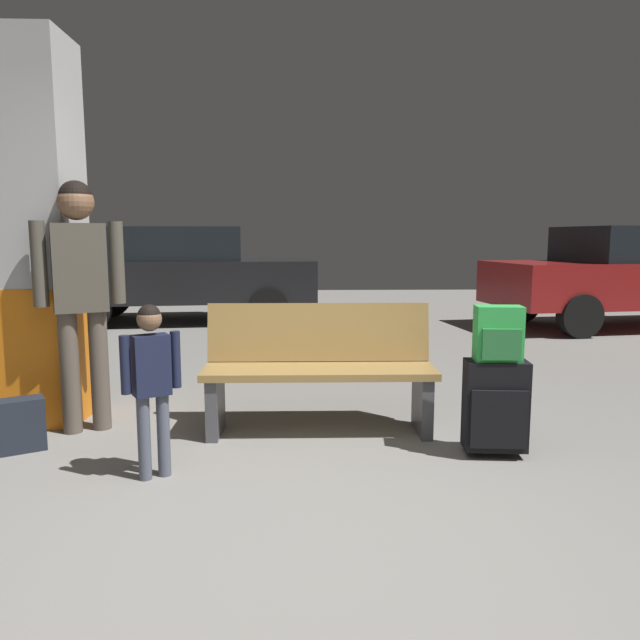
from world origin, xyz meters
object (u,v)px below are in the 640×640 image
suitcase (495,406)px  parked_car_side (631,274)px  structural_pillar (38,236)px  parked_car_far (182,272)px  bench (319,369)px  child (151,372)px  backpack_bright (498,334)px  adult (80,279)px  backpack_dark_floor (21,425)px

suitcase → parked_car_side: bearing=54.5°
structural_pillar → parked_car_far: bearing=89.9°
bench → suitcase: (1.08, -0.55, -0.12)m
parked_car_far → parked_car_side: bearing=-6.9°
bench → parked_car_far: size_ratio=0.38×
structural_pillar → parked_car_side: bearing=32.7°
child → parked_car_far: 6.51m
structural_pillar → suitcase: bearing=-15.8°
parked_car_side → parked_car_far: 6.94m
backpack_bright → child: (-2.04, -0.27, -0.16)m
adult → parked_car_far: adult is taller
bench → backpack_dark_floor: size_ratio=4.72×
structural_pillar → backpack_dark_floor: 1.38m
structural_pillar → backpack_dark_floor: (0.11, -0.68, -1.20)m
structural_pillar → backpack_bright: structural_pillar is taller
child → backpack_bright: bearing=7.6°
bench → adult: (-1.64, 0.04, 0.63)m
backpack_dark_floor → parked_car_side: bearing=37.0°
child → parked_car_far: (-1.05, 6.42, 0.19)m
bench → adult: adult is taller
suitcase → parked_car_far: size_ratio=0.14×
structural_pillar → adult: bearing=-36.6°
suitcase → parked_car_side: size_ratio=0.14×
bench → suitcase: size_ratio=2.66×
suitcase → backpack_bright: (-0.00, -0.00, 0.45)m
suitcase → parked_car_side: (3.79, 5.31, 0.48)m
backpack_bright → bench: bearing=153.0°
child → adult: size_ratio=0.57×
parked_car_side → bench: bearing=-135.6°
backpack_dark_floor → parked_car_side: parked_car_side is taller
parked_car_side → backpack_bright: bearing=-125.5°
structural_pillar → backpack_bright: size_ratio=8.11×
adult → parked_car_side: adult is taller
bench → suitcase: 1.22m
backpack_bright → backpack_dark_floor: bearing=176.2°
bench → structural_pillar: bearing=170.8°
adult → parked_car_side: size_ratio=0.40×
structural_pillar → parked_car_far: structural_pillar is taller
parked_car_side → suitcase: bearing=-125.5°
bench → parked_car_far: (-2.02, 5.59, 0.36)m
backpack_bright → parked_car_side: (3.79, 5.31, 0.03)m
child → bench: bearing=40.4°
parked_car_far → suitcase: bearing=-63.2°
structural_pillar → child: 1.74m
bench → adult: size_ratio=0.92×
child → parked_car_far: size_ratio=0.23×
suitcase → adult: bearing=167.8°
suitcase → adult: size_ratio=0.35×
backpack_bright → backpack_dark_floor: size_ratio=1.00×
structural_pillar → bench: 2.25m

